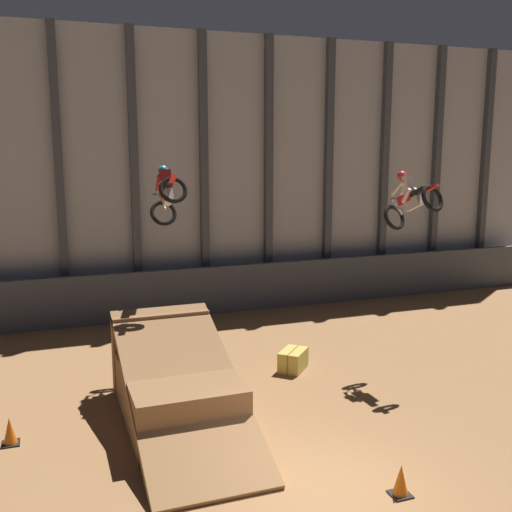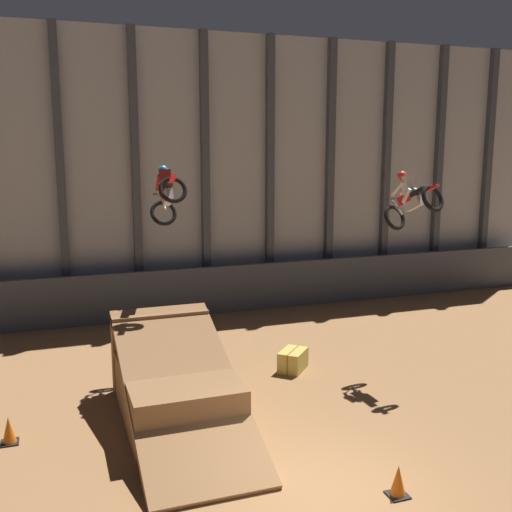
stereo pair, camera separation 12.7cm
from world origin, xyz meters
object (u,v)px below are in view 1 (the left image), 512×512
at_px(rider_bike_left_air, 167,194).
at_px(traffic_cone_arena_edge, 401,481).
at_px(rider_bike_right_air, 411,200).
at_px(traffic_cone_near_ramp, 10,431).
at_px(hay_bale_trackside, 293,360).
at_px(dirt_ramp, 175,384).

xyz_separation_m(rider_bike_left_air, traffic_cone_arena_edge, (2.56, -7.30, -4.58)).
xyz_separation_m(rider_bike_left_air, rider_bike_right_air, (6.13, -1.96, -0.18)).
relative_size(traffic_cone_near_ramp, traffic_cone_arena_edge, 1.00).
xyz_separation_m(rider_bike_right_air, traffic_cone_near_ramp, (-10.14, -1.02, -4.40)).
height_order(rider_bike_right_air, traffic_cone_arena_edge, rider_bike_right_air).
bearing_deg(hay_bale_trackside, traffic_cone_arena_edge, -95.58).
bearing_deg(traffic_cone_near_ramp, rider_bike_right_air, 5.74).
xyz_separation_m(dirt_ramp, rider_bike_right_air, (6.62, 0.81, 3.94)).
relative_size(rider_bike_left_air, traffic_cone_near_ramp, 2.91).
distance_m(traffic_cone_near_ramp, traffic_cone_arena_edge, 7.86).
xyz_separation_m(rider_bike_left_air, traffic_cone_near_ramp, (-4.00, -2.98, -4.58)).
relative_size(dirt_ramp, rider_bike_left_air, 3.28).
bearing_deg(rider_bike_right_air, traffic_cone_near_ramp, 171.14).
bearing_deg(rider_bike_left_air, dirt_ramp, -101.38).
bearing_deg(traffic_cone_arena_edge, traffic_cone_near_ramp, 146.67).
height_order(dirt_ramp, rider_bike_right_air, rider_bike_right_air).
height_order(traffic_cone_near_ramp, traffic_cone_arena_edge, same).
xyz_separation_m(traffic_cone_near_ramp, traffic_cone_arena_edge, (6.57, -4.32, 0.00)).
distance_m(dirt_ramp, hay_bale_trackside, 4.05).
xyz_separation_m(dirt_ramp, rider_bike_left_air, (0.49, 2.76, 4.13)).
bearing_deg(traffic_cone_arena_edge, rider_bike_right_air, 56.23).
bearing_deg(hay_bale_trackside, dirt_ramp, -155.31).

